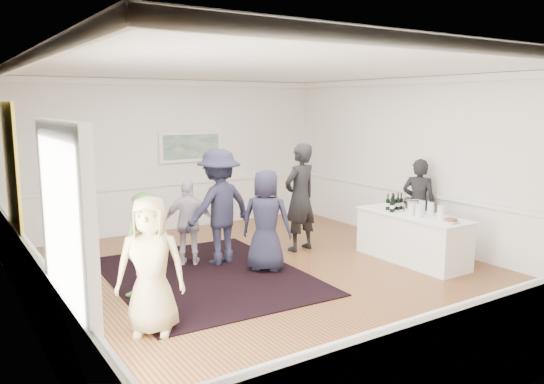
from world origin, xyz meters
TOP-DOWN VIEW (x-y plane):
  - floor at (0.00, 0.00)m, footprint 8.00×8.00m
  - ceiling at (0.00, 0.00)m, footprint 7.00×8.00m
  - wall_left at (-3.50, 0.00)m, footprint 0.02×8.00m
  - wall_right at (3.50, 0.00)m, footprint 0.02×8.00m
  - wall_back at (0.00, 4.00)m, footprint 7.00×0.02m
  - wall_front at (0.00, -4.00)m, footprint 7.00×0.02m
  - wainscoting at (0.00, 0.00)m, footprint 7.00×8.00m
  - mirror at (-3.45, 1.30)m, footprint 0.05×1.25m
  - doorway at (-3.45, -1.90)m, footprint 0.10×1.78m
  - landscape_painting at (0.40, 3.95)m, footprint 1.44×0.06m
  - area_rug at (-0.86, 0.68)m, footprint 3.00×3.84m
  - serving_table at (2.49, -0.51)m, footprint 0.79×2.06m
  - bartender at (3.20, 0.00)m, footprint 0.66×0.74m
  - guest_tan at (-2.32, -0.88)m, footprint 0.96×0.85m
  - guest_green at (-1.98, 0.16)m, footprint 0.89×0.93m
  - guest_lilac at (-0.82, 1.38)m, footprint 0.91×0.73m
  - guest_dark_a at (-0.35, 1.19)m, footprint 1.37×0.93m
  - guest_dark_b at (1.28, 1.12)m, footprint 0.80×0.60m
  - guest_navy at (0.10, 0.42)m, footprint 0.95×0.95m
  - wine_bottles at (2.47, -0.09)m, footprint 0.41×0.28m
  - juice_pitchers at (2.51, -0.74)m, footprint 0.40×0.59m
  - ice_bucket at (2.56, -0.37)m, footprint 0.26×0.26m
  - nut_bowl at (2.45, -1.33)m, footprint 0.24×0.24m

SIDE VIEW (x-z plane):
  - floor at x=0.00m, z-range 0.00..0.00m
  - area_rug at x=-0.86m, z-range 0.00..0.02m
  - serving_table at x=2.49m, z-range 0.00..0.84m
  - wainscoting at x=0.00m, z-range 0.00..1.00m
  - guest_lilac at x=-0.82m, z-range 0.00..1.45m
  - guest_green at x=-1.98m, z-range 0.00..1.51m
  - guest_tan at x=-2.32m, z-range 0.00..1.65m
  - guest_navy at x=0.10m, z-range 0.00..1.67m
  - bartender at x=3.20m, z-range 0.00..1.70m
  - nut_bowl at x=2.45m, z-range 0.83..0.91m
  - ice_bucket at x=2.56m, z-range 0.82..1.07m
  - juice_pitchers at x=2.51m, z-range 0.83..1.07m
  - guest_dark_a at x=-0.35m, z-range 0.00..1.96m
  - wine_bottles at x=2.47m, z-range 0.83..1.14m
  - guest_dark_b at x=1.28m, z-range 0.00..1.99m
  - doorway at x=-3.45m, z-range 0.14..2.70m
  - wall_left at x=-3.50m, z-range 0.00..3.20m
  - wall_right at x=3.50m, z-range 0.00..3.20m
  - wall_back at x=0.00m, z-range 0.00..3.20m
  - wall_front at x=0.00m, z-range 0.00..3.20m
  - landscape_painting at x=0.40m, z-range 1.45..2.11m
  - mirror at x=-3.45m, z-range 0.88..2.73m
  - ceiling at x=0.00m, z-range 3.19..3.21m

